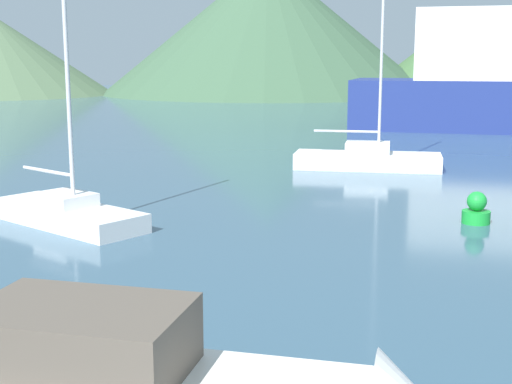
# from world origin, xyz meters

# --- Properties ---
(sailboat_inner) EXTENTS (6.26, 2.83, 10.63)m
(sailboat_inner) POSITION_xyz_m (3.71, 25.84, 0.49)
(sailboat_inner) COLOR white
(sailboat_inner) RESTS_ON ground_plane
(sailboat_middle) EXTENTS (5.15, 4.57, 8.11)m
(sailboat_middle) POSITION_xyz_m (-5.93, 15.32, 0.40)
(sailboat_middle) COLOR white
(sailboat_middle) RESTS_ON ground_plane
(buoy_marker) EXTENTS (0.78, 0.78, 0.90)m
(buoy_marker) POSITION_xyz_m (5.55, 15.85, 0.37)
(buoy_marker) COLOR green
(buoy_marker) RESTS_ON ground_plane
(hill_central) EXTENTS (43.37, 43.37, 17.38)m
(hill_central) POSITION_xyz_m (-1.62, 91.73, 8.69)
(hill_central) COLOR #38563D
(hill_central) RESTS_ON ground_plane
(hill_east) EXTENTS (26.70, 26.70, 10.51)m
(hill_east) POSITION_xyz_m (24.18, 90.94, 5.25)
(hill_east) COLOR #3D6038
(hill_east) RESTS_ON ground_plane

